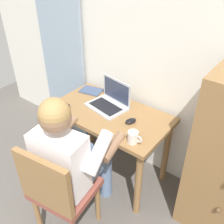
% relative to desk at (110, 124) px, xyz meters
% --- Properties ---
extents(wall_back, '(4.80, 0.05, 2.50)m').
position_rel_desk_xyz_m(wall_back, '(0.42, 0.36, 0.65)').
color(wall_back, silver).
rests_on(wall_back, ground_plane).
extents(curtain_panel, '(0.60, 0.03, 2.26)m').
position_rel_desk_xyz_m(curtain_panel, '(-0.87, 0.29, 0.53)').
color(curtain_panel, '#8EA3B7').
rests_on(curtain_panel, ground_plane).
extents(desk, '(1.05, 0.58, 0.72)m').
position_rel_desk_xyz_m(desk, '(0.00, 0.00, 0.00)').
color(desk, olive).
rests_on(desk, ground_plane).
extents(chair, '(0.47, 0.46, 0.90)m').
position_rel_desk_xyz_m(chair, '(0.12, -0.74, -0.09)').
color(chair, brown).
rests_on(chair, ground_plane).
extents(person_seated, '(0.58, 0.62, 1.21)m').
position_rel_desk_xyz_m(person_seated, '(0.10, -0.56, 0.09)').
color(person_seated, '#6B84AD').
rests_on(person_seated, ground_plane).
extents(laptop, '(0.38, 0.30, 0.24)m').
position_rel_desk_xyz_m(laptop, '(-0.06, 0.08, 0.17)').
color(laptop, '#B7BABF').
rests_on(laptop, desk).
extents(computer_mouse, '(0.09, 0.11, 0.03)m').
position_rel_desk_xyz_m(computer_mouse, '(0.23, -0.01, 0.14)').
color(computer_mouse, black).
rests_on(computer_mouse, desk).
extents(desk_clock, '(0.09, 0.09, 0.03)m').
position_rel_desk_xyz_m(desk_clock, '(-0.35, -0.19, 0.13)').
color(desk_clock, black).
rests_on(desk_clock, desk).
extents(notebook_pad, '(0.24, 0.19, 0.01)m').
position_rel_desk_xyz_m(notebook_pad, '(-0.38, 0.18, 0.13)').
color(notebook_pad, '#3D4C6B').
rests_on(notebook_pad, desk).
extents(coffee_mug, '(0.12, 0.08, 0.09)m').
position_rel_desk_xyz_m(coffee_mug, '(0.38, -0.20, 0.17)').
color(coffee_mug, silver).
rests_on(coffee_mug, desk).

